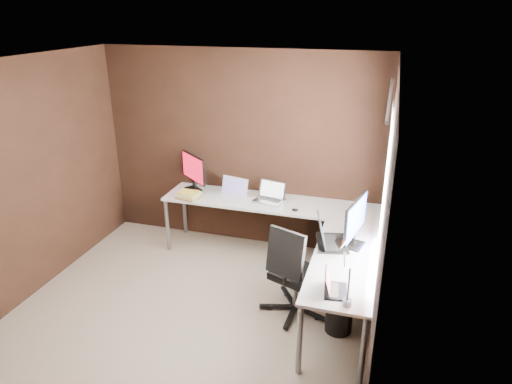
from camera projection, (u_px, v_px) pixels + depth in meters
room at (216, 205)px, 4.13m from camera, size 3.60×3.60×2.50m
desk at (291, 225)px, 5.09m from camera, size 2.65×2.25×0.73m
drawer_pedestal at (343, 257)px, 5.17m from camera, size 0.42×0.50×0.60m
monitor_left at (193, 170)px, 5.84m from camera, size 0.44×0.36×0.47m
monitor_right at (356, 220)px, 4.44m from camera, size 0.20×0.60×0.50m
laptop_white at (232, 194)px, 5.67m from camera, size 0.41×0.33×0.24m
laptop_silver at (270, 196)px, 5.59m from camera, size 0.39×0.31×0.23m
laptop_black_big at (328, 238)px, 4.56m from camera, size 0.39×0.48×0.28m
laptop_black_small at (333, 287)px, 3.80m from camera, size 0.22×0.29×0.18m
book_stack at (189, 195)px, 5.65m from camera, size 0.31×0.27×0.09m
mouse_left at (193, 198)px, 5.63m from camera, size 0.10×0.07×0.04m
mouse_corner at (295, 210)px, 5.30m from camera, size 0.09×0.07×0.03m
desk_lamp at (343, 264)px, 3.58m from camera, size 0.18×0.21×0.53m
office_chair at (294, 287)px, 4.63m from camera, size 0.56×0.59×1.00m
wastebasket at (339, 317)px, 4.41m from camera, size 0.28×0.28×0.30m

